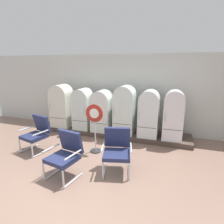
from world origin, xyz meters
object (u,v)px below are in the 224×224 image
Objects in this scene: armchair_left at (37,132)px; armchair_right at (117,148)px; refrigerator_5 at (174,114)px; armchair_center at (65,153)px; refrigerator_0 at (62,105)px; refrigerator_4 at (149,112)px; refrigerator_3 at (125,108)px; sign_stand at (95,128)px; refrigerator_1 at (83,108)px; refrigerator_2 at (102,110)px.

armchair_left is 1.00× the size of armchair_right.
refrigerator_5 reaches higher than armchair_center.
refrigerator_0 is 1.04× the size of refrigerator_4.
refrigerator_3 reaches higher than refrigerator_4.
refrigerator_0 is 1.83m from armchair_left.
armchair_left is 2.53m from armchair_right.
sign_stand is (-0.87, 0.72, 0.16)m from armchair_right.
refrigerator_3 is 1.07× the size of refrigerator_4.
refrigerator_5 is at bearing -0.35° from refrigerator_0.
refrigerator_5 is at bearing 49.10° from armchair_center.
armchair_right is at bearing -47.11° from refrigerator_1.
refrigerator_4 reaches higher than armchair_center.
refrigerator_0 is 0.97× the size of refrigerator_3.
refrigerator_0 is 4.01m from refrigerator_5.
refrigerator_1 is 2.37m from refrigerator_4.
refrigerator_4 reaches higher than refrigerator_2.
refrigerator_4 is 1.91m from sign_stand.
refrigerator_4 is 0.76m from refrigerator_5.
refrigerator_2 is 1.40× the size of armchair_center.
refrigerator_3 is at bearing 178.65° from refrigerator_5.
refrigerator_0 is 1.02× the size of refrigerator_5.
refrigerator_5 is 2.39m from armchair_right.
refrigerator_2 reaches higher than armchair_center.
sign_stand is at bearing 83.14° from armchair_center.
refrigerator_4 is at bearing 31.06° from armchair_left.
armchair_right is (0.36, -2.06, -0.46)m from refrigerator_3.
refrigerator_0 reaches higher than refrigerator_2.
refrigerator_5 reaches higher than armchair_right.
refrigerator_2 is 1.40× the size of armchair_right.
armchair_left is (-1.33, -1.78, -0.35)m from refrigerator_2.
refrigerator_1 is 0.90× the size of refrigerator_3.
armchair_left is (-3.72, -1.73, -0.42)m from refrigerator_5.
refrigerator_1 is 1.02× the size of refrigerator_2.
sign_stand is at bearing -77.14° from refrigerator_2.
refrigerator_1 is 0.95× the size of refrigerator_5.
armchair_left is at bearing -108.44° from refrigerator_1.
armchair_right and armchair_center have the same top height.
armchair_center is at bearing -119.27° from refrigerator_4.
refrigerator_2 is at bearing 179.18° from refrigerator_3.
sign_stand is (0.31, -1.35, -0.20)m from refrigerator_2.
refrigerator_3 is (1.56, -0.01, 0.09)m from refrigerator_1.
refrigerator_0 reaches higher than armchair_right.
refrigerator_4 is at bearing 60.73° from armchair_center.
refrigerator_1 is at bearing 71.56° from armchair_left.
armchair_center is at bearing -130.90° from refrigerator_5.
refrigerator_2 is 1.40× the size of armchair_left.
refrigerator_4 is 0.98× the size of refrigerator_5.
refrigerator_0 is at bearing 145.55° from sign_stand.
refrigerator_1 reaches higher than refrigerator_2.
refrigerator_2 reaches higher than armchair_left.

